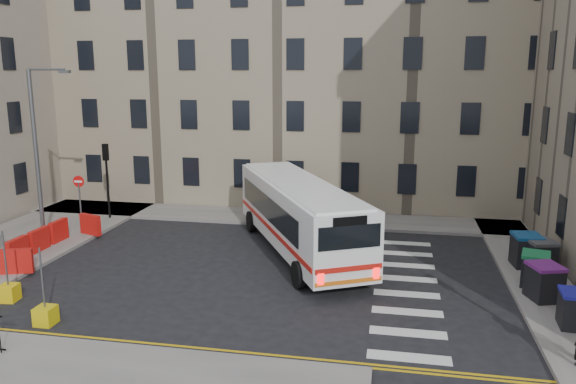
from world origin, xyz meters
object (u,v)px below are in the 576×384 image
(bus, at_px, (299,213))
(wheelie_bin_d, at_px, (540,255))
(wheelie_bin_a, at_px, (575,309))
(wheelie_bin_c, at_px, (535,269))
(wheelie_bin_b, at_px, (544,282))
(bollard_yellow, at_px, (9,293))
(streetlamp, at_px, (36,153))
(bollard_chevron, at_px, (46,316))
(wheelie_bin_e, at_px, (526,250))

(bus, xyz_separation_m, wheelie_bin_d, (10.03, -1.01, -1.04))
(wheelie_bin_a, distance_m, wheelie_bin_c, 3.56)
(wheelie_bin_b, xyz_separation_m, wheelie_bin_d, (0.55, 3.03, 0.01))
(wheelie_bin_b, height_order, bollard_yellow, wheelie_bin_b)
(streetlamp, bearing_deg, bollard_yellow, -65.30)
(wheelie_bin_d, distance_m, bollard_chevron, 18.60)
(wheelie_bin_b, distance_m, wheelie_bin_d, 3.07)
(bus, xyz_separation_m, wheelie_bin_e, (9.62, -0.44, -1.01))
(streetlamp, height_order, wheelie_bin_b, streetlamp)
(wheelie_bin_d, height_order, wheelie_bin_e, wheelie_bin_e)
(wheelie_bin_a, xyz_separation_m, wheelie_bin_e, (-0.27, 5.76, 0.09))
(wheelie_bin_b, relative_size, bollard_chevron, 2.35)
(wheelie_bin_e, relative_size, bollard_yellow, 2.25)
(streetlamp, relative_size, wheelie_bin_c, 6.07)
(streetlamp, xyz_separation_m, wheelie_bin_a, (22.12, -5.28, -3.60))
(streetlamp, relative_size, wheelie_bin_a, 6.95)
(bollard_yellow, relative_size, bollard_chevron, 1.00)
(wheelie_bin_d, distance_m, wheelie_bin_e, 0.70)
(streetlamp, relative_size, wheelie_bin_e, 6.04)
(wheelie_bin_d, xyz_separation_m, bollard_chevron, (-16.82, -7.92, -0.50))
(streetlamp, height_order, wheelie_bin_a, streetlamp)
(wheelie_bin_b, bearing_deg, streetlamp, 154.49)
(streetlamp, relative_size, wheelie_bin_d, 5.80)
(bus, height_order, wheelie_bin_c, bus)
(bus, relative_size, bollard_chevron, 19.32)
(wheelie_bin_a, height_order, bollard_yellow, wheelie_bin_a)
(streetlamp, relative_size, bollard_chevron, 13.57)
(wheelie_bin_c, bearing_deg, wheelie_bin_b, -75.44)
(wheelie_bin_e, bearing_deg, streetlamp, 175.48)
(wheelie_bin_e, bearing_deg, bollard_chevron, -158.44)
(bollard_chevron, bearing_deg, wheelie_bin_d, 25.22)
(wheelie_bin_e, bearing_deg, wheelie_bin_d, -59.17)
(bus, relative_size, wheelie_bin_d, 8.25)
(streetlamp, xyz_separation_m, wheelie_bin_d, (22.27, -0.08, -3.53))
(streetlamp, height_order, bus, streetlamp)
(wheelie_bin_e, distance_m, bollard_yellow, 20.12)
(wheelie_bin_c, bearing_deg, bollard_yellow, -151.53)
(streetlamp, distance_m, wheelie_bin_c, 22.07)
(wheelie_bin_e, bearing_deg, bus, 171.57)
(streetlamp, xyz_separation_m, bollard_chevron, (5.45, -8.00, -4.04))
(wheelie_bin_a, xyz_separation_m, wheelie_bin_d, (0.15, 5.20, 0.06))
(bollard_chevron, bearing_deg, wheelie_bin_c, 21.04)
(wheelie_bin_b, relative_size, wheelie_bin_d, 1.00)
(streetlamp, xyz_separation_m, wheelie_bin_c, (21.71, -1.74, -3.56))
(wheelie_bin_a, bearing_deg, wheelie_bin_d, 92.56)
(bus, relative_size, wheelie_bin_e, 8.60)
(wheelie_bin_d, bearing_deg, bollard_yellow, -176.93)
(wheelie_bin_a, relative_size, bollard_chevron, 1.95)
(bus, bearing_deg, wheelie_bin_b, -50.45)
(wheelie_bin_d, height_order, bollard_chevron, wheelie_bin_d)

